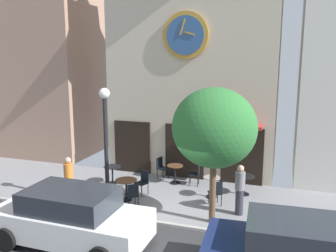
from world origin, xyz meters
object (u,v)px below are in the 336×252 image
at_px(cafe_table_center_left, 212,184).
at_px(pedestrian_grey, 240,189).
at_px(street_lamp, 106,148).
at_px(cafe_chair_corner, 143,180).
at_px(street_tree, 214,128).
at_px(cafe_chair_curbside, 132,194).
at_px(cafe_chair_facing_wall, 196,172).
at_px(cafe_chair_under_awning, 216,191).
at_px(cafe_chair_by_entrance, 161,166).
at_px(cafe_table_center_right, 112,171).
at_px(cafe_table_near_door, 244,181).
at_px(cafe_table_center, 126,185).
at_px(cafe_table_leftmost, 175,171).
at_px(parked_car_white, 71,217).
at_px(pedestrian_orange, 69,180).

bearing_deg(cafe_table_center_left, pedestrian_grey, -45.35).
xyz_separation_m(street_lamp, cafe_chair_corner, (0.73, 1.41, -1.54)).
relative_size(cafe_chair_corner, pedestrian_grey, 0.54).
height_order(street_tree, cafe_chair_curbside, street_tree).
bearing_deg(cafe_chair_facing_wall, cafe_table_center_left, -51.17).
relative_size(street_tree, cafe_chair_facing_wall, 4.67).
relative_size(street_lamp, cafe_chair_under_awning, 4.53).
bearing_deg(cafe_chair_by_entrance, street_lamp, -103.25).
relative_size(cafe_table_center_right, pedestrian_grey, 0.43).
distance_m(street_tree, cafe_chair_corner, 4.09).
bearing_deg(cafe_chair_corner, cafe_chair_facing_wall, 42.93).
distance_m(cafe_table_near_door, cafe_chair_facing_wall, 1.99).
distance_m(cafe_table_center, cafe_chair_facing_wall, 3.03).
bearing_deg(cafe_chair_under_awning, cafe_table_center_left, 111.94).
bearing_deg(pedestrian_grey, cafe_chair_corner, 169.79).
xyz_separation_m(cafe_table_leftmost, parked_car_white, (-1.28, -5.45, 0.24)).
distance_m(street_tree, parked_car_white, 4.77).
distance_m(street_lamp, cafe_table_center_left, 4.07).
xyz_separation_m(cafe_table_center_right, cafe_table_center_left, (4.12, -0.18, -0.00)).
distance_m(cafe_chair_facing_wall, parked_car_white, 5.92).
bearing_deg(cafe_chair_by_entrance, cafe_chair_curbside, -88.07).
distance_m(cafe_table_near_door, cafe_chair_by_entrance, 3.63).
xyz_separation_m(cafe_table_center_left, parked_car_white, (-2.99, -4.47, 0.26)).
distance_m(street_lamp, cafe_chair_by_entrance, 3.74).
height_order(cafe_table_near_door, parked_car_white, parked_car_white).
distance_m(street_lamp, cafe_table_near_door, 5.26).
xyz_separation_m(cafe_table_center, pedestrian_grey, (3.99, 0.07, 0.30)).
relative_size(cafe_chair_curbside, parked_car_white, 0.21).
relative_size(street_lamp, cafe_table_leftmost, 5.36).
xyz_separation_m(cafe_chair_corner, pedestrian_grey, (3.65, -0.66, 0.33)).
height_order(cafe_table_center_right, cafe_table_near_door, cafe_table_near_door).
relative_size(cafe_table_center, cafe_table_leftmost, 1.03).
bearing_deg(pedestrian_orange, cafe_table_leftmost, 46.70).
bearing_deg(cafe_table_leftmost, cafe_chair_under_awning, -40.63).
xyz_separation_m(cafe_table_near_door, pedestrian_orange, (-5.72, -2.74, 0.33)).
height_order(cafe_table_center_right, cafe_table_leftmost, cafe_table_leftmost).
distance_m(street_lamp, pedestrian_orange, 1.85).
distance_m(street_lamp, cafe_table_center, 1.70).
bearing_deg(cafe_chair_by_entrance, cafe_table_center, -98.62).
distance_m(cafe_chair_corner, pedestrian_grey, 3.72).
relative_size(cafe_table_center, cafe_table_near_door, 1.06).
bearing_deg(street_tree, cafe_chair_corner, 153.20).
relative_size(cafe_table_center_left, cafe_chair_curbside, 0.85).
bearing_deg(cafe_chair_curbside, cafe_table_near_door, 35.76).
height_order(cafe_table_center, cafe_chair_corner, cafe_chair_corner).
xyz_separation_m(cafe_table_center_left, cafe_table_near_door, (1.11, 0.63, 0.03)).
distance_m(cafe_chair_facing_wall, cafe_chair_by_entrance, 1.64).
height_order(cafe_table_near_door, cafe_chair_by_entrance, cafe_chair_by_entrance).
distance_m(street_tree, cafe_table_center_left, 3.20).
relative_size(cafe_table_center, cafe_chair_curbside, 0.87).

